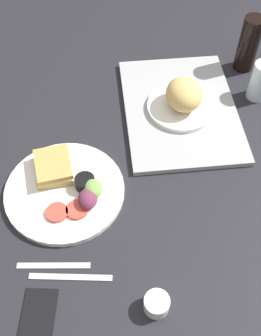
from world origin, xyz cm
name	(u,v)px	position (x,y,z in cm)	size (l,w,h in cm)	color
ground_plane	(119,175)	(0.00, 0.00, -1.50)	(190.00, 150.00, 3.00)	black
serving_tray	(180,109)	(-21.32, 19.39, 0.80)	(45.00, 33.00, 1.60)	#9EA0A3
bread_plate_near	(183,99)	(-20.95, 19.71, 5.52)	(19.99, 19.99, 9.76)	white
plate_with_salad	(66,187)	(5.33, -13.88, 1.62)	(30.90, 30.90, 5.40)	white
drinking_glass	(260,81)	(-26.34, 43.72, 6.13)	(6.05, 6.05, 12.26)	silver
soda_bottle	(249,44)	(-40.17, 42.74, 9.09)	(6.40, 6.40, 18.18)	black
espresso_cup	(157,304)	(36.83, 6.45, 2.00)	(5.60, 5.60, 4.00)	silver
fork	(54,265)	(25.97, -16.28, 0.25)	(17.00, 1.40, 0.50)	#B7B7BC
knife	(71,277)	(28.97, -12.28, 0.25)	(19.00, 1.40, 0.50)	#B7B7BC
cell_phone	(37,322)	(38.47, -19.11, 0.40)	(14.40, 7.20, 0.80)	black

